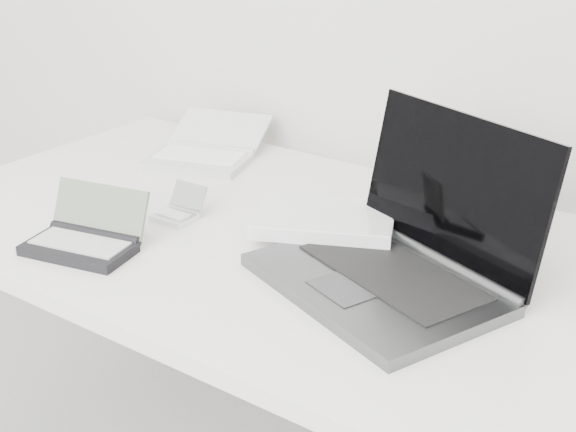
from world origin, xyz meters
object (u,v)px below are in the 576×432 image
Objects in this scene: netbook_open_white at (205,151)px; desk at (314,267)px; laptop_large at (379,246)px; palmtop_charcoal at (85,238)px.

desk is at bearing -44.39° from netbook_open_white.
desk is at bearing -167.64° from laptop_large.
laptop_large is 1.68× the size of netbook_open_white.
netbook_open_white is (-0.46, 0.23, 0.06)m from desk.
netbook_open_white reaches higher than desk.
laptop_large is at bearing -8.52° from desk.
netbook_open_white is 0.50m from palmtop_charcoal.
desk is at bearing 26.35° from palmtop_charcoal.
palmtop_charcoal is at bearing -132.23° from laptop_large.
desk is 0.52m from netbook_open_white.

